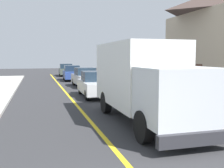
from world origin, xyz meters
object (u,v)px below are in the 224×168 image
object	(u,v)px
box_truck	(143,78)
parked_van_across	(141,82)
stop_sign	(171,73)
parked_car_near	(95,85)
parked_car_mid	(85,78)
parked_car_furthest	(66,70)
parked_car_far	(72,73)

from	to	relation	value
box_truck	parked_van_across	xyz separation A→B (m)	(3.13, 7.92, -0.97)
stop_sign	parked_car_near	bearing A→B (deg)	115.55
parked_car_mid	parked_car_furthest	distance (m)	14.05
stop_sign	parked_car_far	bearing A→B (deg)	97.78
parked_car_near	parked_van_across	world-z (taller)	same
parked_car_near	stop_sign	bearing A→B (deg)	-64.45
box_truck	parked_car_mid	bearing A→B (deg)	89.94
parked_car_mid	parked_car_far	world-z (taller)	same
parked_car_mid	parked_van_across	world-z (taller)	same
parked_car_near	parked_car_furthest	size ratio (longest dim) A/B	0.99
parked_car_mid	parked_van_across	distance (m)	6.22
parked_van_across	stop_sign	size ratio (longest dim) A/B	1.67
box_truck	parked_car_far	world-z (taller)	box_truck
parked_car_furthest	parked_van_across	bearing A→B (deg)	-80.44
parked_car_mid	parked_van_across	size ratio (longest dim) A/B	1.01
parked_car_near	parked_car_furthest	distance (m)	20.13
box_truck	stop_sign	bearing A→B (deg)	38.56
parked_van_across	parked_car_near	bearing A→B (deg)	-168.79
parked_car_mid	parked_van_across	xyz separation A→B (m)	(3.11, -5.39, 0.00)
parked_car_far	parked_van_across	world-z (taller)	same
parked_car_mid	stop_sign	size ratio (longest dim) A/B	1.68
parked_car_far	stop_sign	world-z (taller)	stop_sign
parked_car_near	parked_car_far	xyz separation A→B (m)	(0.13, 12.73, 0.00)
parked_car_far	parked_car_furthest	distance (m)	7.40
parked_car_far	parked_van_across	bearing A→B (deg)	-74.17
box_truck	stop_sign	size ratio (longest dim) A/B	2.71
parked_van_across	box_truck	bearing A→B (deg)	-111.55
parked_car_mid	parked_car_furthest	world-z (taller)	same
box_truck	parked_car_furthest	world-z (taller)	box_truck
box_truck	parked_car_mid	distance (m)	13.34
parked_car_furthest	parked_car_near	bearing A→B (deg)	-90.75
box_truck	stop_sign	xyz separation A→B (m)	(2.20, 1.76, 0.09)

